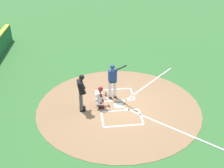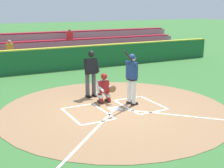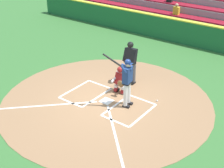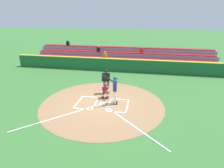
{
  "view_description": "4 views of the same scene",
  "coord_description": "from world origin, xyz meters",
  "px_view_note": "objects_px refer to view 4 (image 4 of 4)",
  "views": [
    {
      "loc": [
        10.92,
        -1.64,
        7.16
      ],
      "look_at": [
        -0.39,
        -0.28,
        1.04
      ],
      "focal_mm": 42.44,
      "sensor_mm": 36.0,
      "label": 1
    },
    {
      "loc": [
        4.9,
        9.22,
        3.52
      ],
      "look_at": [
        0.16,
        0.08,
        0.95
      ],
      "focal_mm": 50.21,
      "sensor_mm": 36.0,
      "label": 2
    },
    {
      "loc": [
        -6.46,
        8.31,
        6.29
      ],
      "look_at": [
        -0.32,
        0.08,
        0.88
      ],
      "focal_mm": 51.52,
      "sensor_mm": 36.0,
      "label": 3
    },
    {
      "loc": [
        -2.65,
        10.83,
        5.6
      ],
      "look_at": [
        -0.41,
        -1.28,
        0.95
      ],
      "focal_mm": 30.38,
      "sensor_mm": 36.0,
      "label": 4
    }
  ],
  "objects_px": {
    "plate_umpire": "(106,79)",
    "baseball": "(128,98)",
    "batter": "(115,88)",
    "catcher": "(105,91)"
  },
  "relations": [
    {
      "from": "plate_umpire",
      "to": "baseball",
      "type": "xyz_separation_m",
      "value": [
        -1.67,
        0.64,
        -1.04
      ]
    },
    {
      "from": "plate_umpire",
      "to": "batter",
      "type": "bearing_deg",
      "value": 119.66
    },
    {
      "from": "baseball",
      "to": "plate_umpire",
      "type": "bearing_deg",
      "value": -21.11
    },
    {
      "from": "batter",
      "to": "catcher",
      "type": "relative_size",
      "value": 1.88
    },
    {
      "from": "plate_umpire",
      "to": "baseball",
      "type": "height_order",
      "value": "plate_umpire"
    },
    {
      "from": "batter",
      "to": "baseball",
      "type": "xyz_separation_m",
      "value": [
        -0.76,
        -0.95,
        -1.06
      ]
    },
    {
      "from": "batter",
      "to": "catcher",
      "type": "distance_m",
      "value": 1.15
    },
    {
      "from": "catcher",
      "to": "plate_umpire",
      "type": "xyz_separation_m",
      "value": [
        0.14,
        -0.9,
        0.49
      ]
    },
    {
      "from": "catcher",
      "to": "baseball",
      "type": "height_order",
      "value": "catcher"
    },
    {
      "from": "batter",
      "to": "baseball",
      "type": "distance_m",
      "value": 1.61
    }
  ]
}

